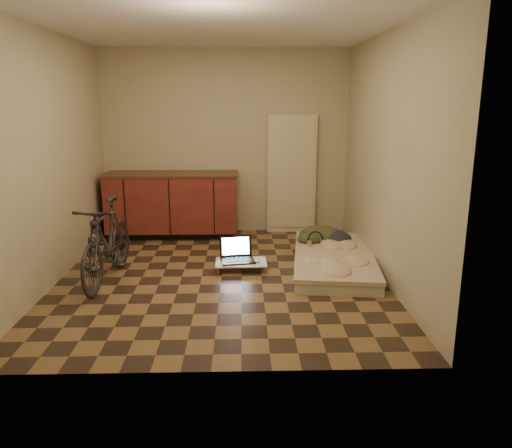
{
  "coord_description": "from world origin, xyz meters",
  "views": [
    {
      "loc": [
        0.23,
        -5.22,
        1.89
      ],
      "look_at": [
        0.38,
        0.17,
        0.55
      ],
      "focal_mm": 35.0,
      "sensor_mm": 36.0,
      "label": 1
    }
  ],
  "objects_px": {
    "lap_desk": "(241,262)",
    "futon": "(334,260)",
    "bicycle": "(106,238)",
    "laptop": "(237,256)"
  },
  "relations": [
    {
      "from": "lap_desk",
      "to": "laptop",
      "type": "height_order",
      "value": "laptop"
    },
    {
      "from": "lap_desk",
      "to": "futon",
      "type": "bearing_deg",
      "value": 2.89
    },
    {
      "from": "bicycle",
      "to": "lap_desk",
      "type": "xyz_separation_m",
      "value": [
        1.41,
        0.35,
        -0.4
      ]
    },
    {
      "from": "bicycle",
      "to": "futon",
      "type": "xyz_separation_m",
      "value": [
        2.5,
        0.43,
        -0.41
      ]
    },
    {
      "from": "lap_desk",
      "to": "laptop",
      "type": "bearing_deg",
      "value": 129.03
    },
    {
      "from": "bicycle",
      "to": "futon",
      "type": "distance_m",
      "value": 2.57
    },
    {
      "from": "lap_desk",
      "to": "laptop",
      "type": "xyz_separation_m",
      "value": [
        -0.05,
        0.05,
        0.06
      ]
    },
    {
      "from": "futon",
      "to": "laptop",
      "type": "relative_size",
      "value": 4.72
    },
    {
      "from": "futon",
      "to": "laptop",
      "type": "height_order",
      "value": "laptop"
    },
    {
      "from": "futon",
      "to": "lap_desk",
      "type": "height_order",
      "value": "futon"
    }
  ]
}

